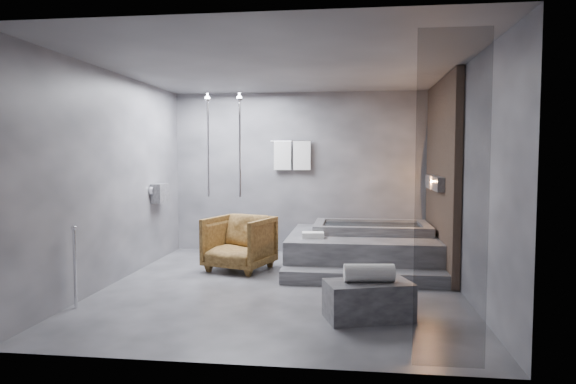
# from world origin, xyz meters

# --- Properties ---
(room) EXTENTS (5.00, 5.04, 2.82)m
(room) POSITION_xyz_m (0.40, 0.24, 1.73)
(room) COLOR #333336
(room) RESTS_ON ground
(tub_deck) EXTENTS (2.20, 2.00, 0.50)m
(tub_deck) POSITION_xyz_m (1.05, 1.45, 0.25)
(tub_deck) COLOR #39383B
(tub_deck) RESTS_ON ground
(tub_step) EXTENTS (2.20, 0.36, 0.18)m
(tub_step) POSITION_xyz_m (1.05, 0.27, 0.09)
(tub_step) COLOR #39383B
(tub_step) RESTS_ON ground
(concrete_bench) EXTENTS (0.98, 0.72, 0.39)m
(concrete_bench) POSITION_xyz_m (1.07, -1.18, 0.20)
(concrete_bench) COLOR #313133
(concrete_bench) RESTS_ON ground
(driftwood_chair) EXTENTS (1.09, 1.11, 0.81)m
(driftwood_chair) POSITION_xyz_m (-0.76, 0.93, 0.40)
(driftwood_chair) COLOR #3F280F
(driftwood_chair) RESTS_ON ground
(rolled_towel) EXTENTS (0.54, 0.25, 0.19)m
(rolled_towel) POSITION_xyz_m (1.08, -1.18, 0.49)
(rolled_towel) COLOR silver
(rolled_towel) RESTS_ON concrete_bench
(deck_towel) EXTENTS (0.34, 0.26, 0.08)m
(deck_towel) POSITION_xyz_m (0.33, 0.93, 0.54)
(deck_towel) COLOR white
(deck_towel) RESTS_ON tub_deck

